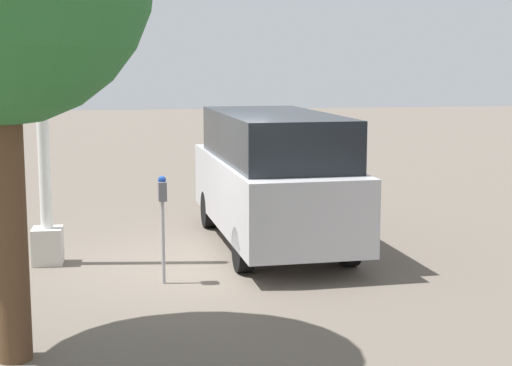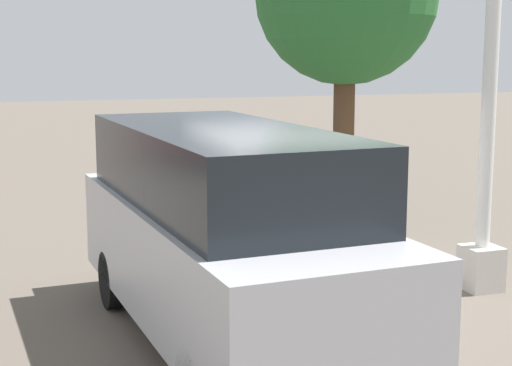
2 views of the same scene
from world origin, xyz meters
name	(u,v)px [view 1 (image 1 of 2)]	position (x,y,z in m)	size (l,w,h in m)	color
ground_plane	(194,267)	(0.00, 0.00, 0.00)	(80.00, 80.00, 0.00)	#60564C
parking_meter_near	(162,205)	(-0.80, 0.47, 1.10)	(0.21, 0.12, 1.49)	#9E9EA3
lamp_post	(43,143)	(0.53, 2.14, 1.82)	(0.44, 0.44, 5.30)	beige
parked_van	(272,175)	(1.23, -1.39, 1.18)	(5.23, 2.11, 2.19)	#B2B2B7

